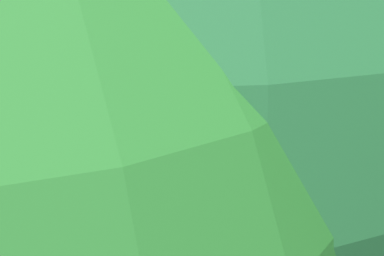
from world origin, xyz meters
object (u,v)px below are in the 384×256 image
at_px(tour_bus, 209,183).
at_px(stunt_motorcycle, 152,109).
at_px(spectator_far_left, 305,151).
at_px(spectator_left, 265,156).
at_px(tree_right, 157,50).
at_px(parked_motorcycle_silver, 284,187).
at_px(traffic_cone, 187,139).
at_px(tree_centre, 40,165).
at_px(spectator_centre, 215,150).
at_px(spectator_right, 174,146).
at_px(spectator_far_right, 129,152).

relative_size(tour_bus, stunt_motorcycle, 5.22).
height_order(spectator_far_left, spectator_left, spectator_far_left).
bearing_deg(tree_right, parked_motorcycle_silver, -111.59).
height_order(spectator_left, traffic_cone, spectator_left).
relative_size(spectator_far_left, tree_centre, 0.27).
relative_size(spectator_far_left, stunt_motorcycle, 0.97).
bearing_deg(spectator_left, tree_right, 73.58).
bearing_deg(spectator_centre, stunt_motorcycle, -60.12).
height_order(spectator_right, stunt_motorcycle, spectator_right).
xyz_separation_m(parked_motorcycle_silver, traffic_cone, (2.55, -3.62, -0.18)).
bearing_deg(spectator_far_left, traffic_cone, -38.41).
distance_m(spectator_far_left, stunt_motorcycle, 5.81).
xyz_separation_m(tour_bus, tree_right, (0.50, 3.99, 3.24)).
distance_m(spectator_left, spectator_centre, 1.33).
height_order(tour_bus, tree_centre, tree_centre).
xyz_separation_m(spectator_far_left, traffic_cone, (3.27, -2.59, -0.74)).
height_order(tour_bus, spectator_left, tour_bus).
bearing_deg(tree_centre, spectator_centre, -98.88).
bearing_deg(tree_right, spectator_right, -86.58).
relative_size(spectator_centre, spectator_right, 0.99).
xyz_separation_m(traffic_cone, tree_centre, (0.41, 10.71, 4.08)).
relative_size(spectator_far_left, spectator_left, 1.03).
relative_size(parked_motorcycle_silver, stunt_motorcycle, 1.12).
bearing_deg(spectator_far_right, spectator_left, 177.76).
height_order(spectator_far_right, tree_centre, tree_centre).
bearing_deg(stunt_motorcycle, tree_centre, 94.22).
distance_m(spectator_left, tree_centre, 8.90).
height_order(tour_bus, tree_right, tree_right).
xyz_separation_m(spectator_centre, stunt_motorcycle, (2.12, -3.70, -0.05)).
relative_size(spectator_right, parked_motorcycle_silver, 0.89).
relative_size(spectator_far_left, spectator_far_right, 1.04).
distance_m(stunt_motorcycle, tree_right, 11.45).
relative_size(traffic_cone, tree_centre, 0.10).
bearing_deg(spectator_left, traffic_cone, -53.11).
bearing_deg(parked_motorcycle_silver, spectator_right, -22.14).
bearing_deg(traffic_cone, spectator_centre, 107.69).
height_order(spectator_far_left, spectator_centre, spectator_centre).
bearing_deg(spectator_left, parked_motorcycle_silver, 117.98).
height_order(spectator_left, tree_right, tree_right).
bearing_deg(spectator_far_left, spectator_far_right, 1.80).
relative_size(spectator_centre, parked_motorcycle_silver, 0.88).
bearing_deg(stunt_motorcycle, traffic_cone, 141.04).
relative_size(tour_bus, spectator_centre, 5.28).
height_order(parked_motorcycle_silver, tree_right, tree_right).
xyz_separation_m(tree_centre, tree_right, (-0.57, -1.06, 0.49)).
relative_size(spectator_far_left, parked_motorcycle_silver, 0.86).
relative_size(spectator_centre, stunt_motorcycle, 0.99).
xyz_separation_m(spectator_left, spectator_far_right, (3.59, -0.14, -0.01)).
distance_m(spectator_right, traffic_cone, 2.60).
bearing_deg(spectator_right, tree_right, 93.42).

